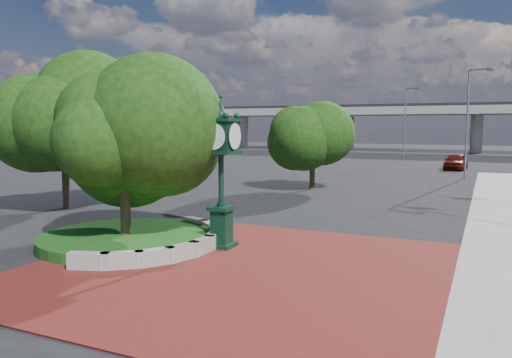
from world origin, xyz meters
The scene contains 12 objects.
ground centered at (0.00, 0.00, 0.00)m, with size 200.00×200.00×0.00m, color black.
plaza centered at (0.00, -1.00, 0.02)m, with size 12.00×12.00×0.04m, color maroon.
planter_wall centered at (-2.71, 0.00, 0.27)m, with size 2.96×6.77×0.54m.
grass_bed centered at (-5.00, 0.00, 0.20)m, with size 6.10×6.10×0.40m, color #1B4313.
overpass centered at (-0.22, 70.00, 6.54)m, with size 90.00×12.00×7.50m.
tree_planter centered at (-5.00, 0.00, 3.72)m, with size 5.20×5.20×6.33m.
tree_northwest centered at (-13.00, 5.00, 4.12)m, with size 5.60×5.60×6.93m.
tree_street centered at (-4.00, 18.00, 3.24)m, with size 4.40×4.40×5.45m.
post_clock centered at (-1.65, 1.06, 2.89)m, with size 1.13×1.13×5.25m.
parked_car centered at (3.96, 37.75, 0.79)m, with size 1.86×4.62×1.57m, color #570F0C.
street_lamp_near centered at (5.30, 29.25, 5.07)m, with size 1.86×0.85×8.65m.
street_lamp_far centered at (-1.82, 44.86, 4.94)m, with size 1.80×0.86×8.42m.
Camera 1 is at (6.71, -14.03, 4.31)m, focal length 35.00 mm.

